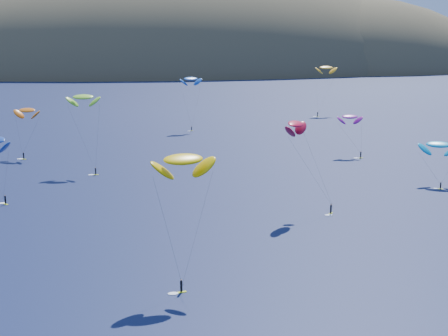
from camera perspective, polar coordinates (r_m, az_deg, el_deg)
island at (r=615.92m, az=-3.14°, el=8.11°), size 730.00×300.00×210.00m
kitesurfer_1 at (r=197.92m, az=-17.58°, el=5.05°), size 9.42×10.02×16.37m
kitesurfer_2 at (r=94.16m, az=-3.75°, el=0.78°), size 10.35×9.65×21.55m
kitesurfer_3 at (r=174.08m, az=-12.75°, el=6.34°), size 8.83×10.51×22.37m
kitesurfer_4 at (r=239.71m, az=-3.06°, el=8.15°), size 9.36×8.32×21.74m
kitesurfer_5 at (r=164.57m, az=19.02°, el=2.04°), size 10.23×10.80×12.39m
kitesurfer_6 at (r=194.72m, az=11.43°, el=4.61°), size 7.81×8.44×13.86m
kitesurfer_9 at (r=131.83m, az=6.58°, el=4.01°), size 11.52×9.89×20.88m
kitesurfer_11 at (r=288.44m, az=9.33°, el=9.05°), size 12.32×12.72×23.51m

